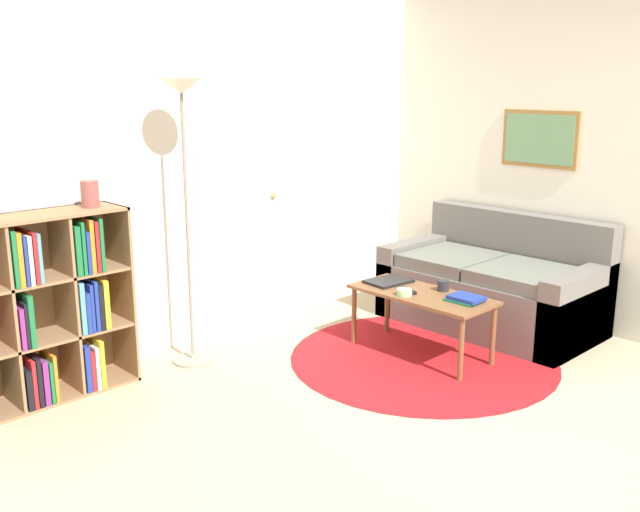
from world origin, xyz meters
TOP-DOWN VIEW (x-y plane):
  - ground_plane at (0.00, 0.00)m, footprint 14.00×14.00m
  - wall_back at (0.01, 2.78)m, footprint 7.20×0.11m
  - wall_right at (2.13, 1.38)m, footprint 0.08×5.76m
  - rug at (0.72, 1.36)m, footprint 1.83×1.83m
  - bookshelf at (-1.46, 2.56)m, footprint 1.11×0.34m
  - floor_lamp at (-0.44, 2.44)m, footprint 0.28×0.28m
  - couch at (1.71, 1.43)m, footprint 0.88×1.59m
  - coffee_table at (0.78, 1.44)m, footprint 0.45×1.01m
  - laptop at (0.81, 1.77)m, footprint 0.34×0.26m
  - bowl at (0.65, 1.49)m, footprint 0.10×0.10m
  - book_stack_on_table at (0.84, 1.12)m, footprint 0.18×0.23m
  - cup at (0.93, 1.37)m, footprint 0.08×0.08m
  - remote at (0.74, 1.52)m, footprint 0.10×0.16m
  - vase_on_shelf at (-1.04, 2.57)m, footprint 0.11×0.11m

SIDE VIEW (x-z plane):
  - ground_plane at x=0.00m, z-range 0.00..0.00m
  - rug at x=0.72m, z-range 0.00..0.01m
  - couch at x=1.71m, z-range -0.14..0.72m
  - coffee_table at x=0.78m, z-range 0.17..0.62m
  - laptop at x=0.81m, z-range 0.45..0.47m
  - remote at x=0.74m, z-range 0.45..0.47m
  - book_stack_on_table at x=0.84m, z-range 0.45..0.48m
  - bowl at x=0.65m, z-range 0.45..0.49m
  - cup at x=0.93m, z-range 0.45..0.52m
  - bookshelf at x=-1.46m, z-range -0.01..1.11m
  - vase_on_shelf at x=-1.04m, z-range 1.13..1.29m
  - wall_back at x=0.01m, z-range -0.01..2.59m
  - wall_right at x=2.13m, z-range 0.00..2.60m
  - floor_lamp at x=-0.44m, z-range 0.59..2.47m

